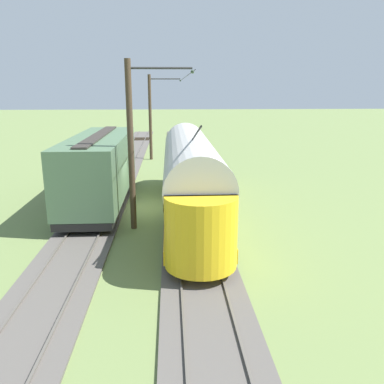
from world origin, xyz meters
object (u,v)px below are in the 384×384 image
object	(u,v)px
vintage_streetcar	(190,174)
catenary_pole_mid_near	(132,144)
boxcar_adjacent	(100,168)
catenary_pole_foreground	(151,116)
spare_tie_stack	(68,175)

from	to	relation	value
vintage_streetcar	catenary_pole_mid_near	size ratio (longest dim) A/B	2.10
vintage_streetcar	boxcar_adjacent	world-z (taller)	vintage_streetcar
catenary_pole_foreground	boxcar_adjacent	bearing A→B (deg)	81.39
catenary_pole_mid_near	spare_tie_stack	bearing A→B (deg)	-61.72
boxcar_adjacent	catenary_pole_foreground	xyz separation A→B (m)	(-2.26, -14.89, 1.89)
catenary_pole_foreground	spare_tie_stack	world-z (taller)	catenary_pole_foreground
catenary_pole_foreground	vintage_streetcar	bearing A→B (deg)	98.97
boxcar_adjacent	spare_tie_stack	distance (m)	7.93
catenary_pole_foreground	catenary_pole_mid_near	distance (m)	19.05
catenary_pole_mid_near	boxcar_adjacent	bearing A→B (deg)	-61.54
vintage_streetcar	spare_tie_stack	size ratio (longest dim) A/B	6.79
catenary_pole_foreground	spare_tie_stack	distance (m)	10.71
vintage_streetcar	spare_tie_stack	bearing A→B (deg)	-46.95
boxcar_adjacent	catenary_pole_mid_near	world-z (taller)	catenary_pole_mid_near
vintage_streetcar	catenary_pole_mid_near	bearing A→B (deg)	32.10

